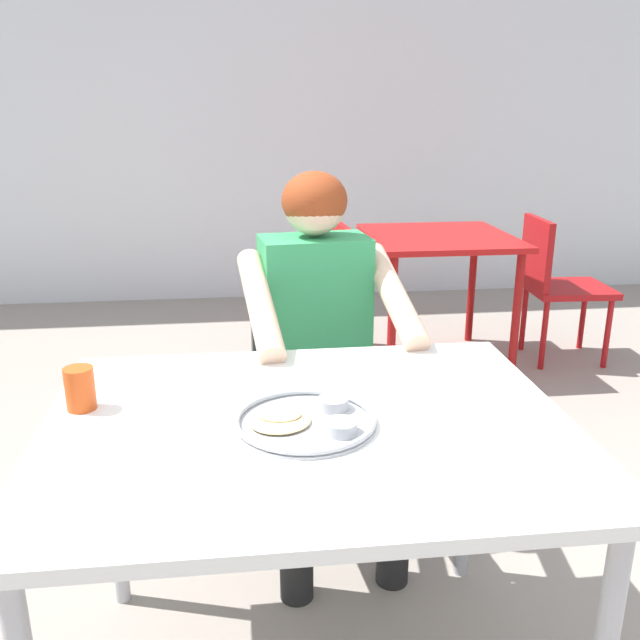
% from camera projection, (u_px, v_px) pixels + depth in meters
% --- Properties ---
extents(back_wall, '(12.00, 0.12, 3.40)m').
position_uv_depth(back_wall, '(264.00, 60.00, 4.74)').
color(back_wall, silver).
rests_on(back_wall, ground).
extents(table_foreground, '(1.15, 0.90, 0.75)m').
position_uv_depth(table_foreground, '(308.00, 450.00, 1.50)').
color(table_foreground, white).
rests_on(table_foreground, ground).
extents(thali_tray, '(0.31, 0.31, 0.03)m').
position_uv_depth(thali_tray, '(307.00, 420.00, 1.46)').
color(thali_tray, '#B7BABF').
rests_on(thali_tray, table_foreground).
extents(drinking_cup, '(0.07, 0.07, 0.10)m').
position_uv_depth(drinking_cup, '(80.00, 387.00, 1.52)').
color(drinking_cup, '#D84C19').
rests_on(drinking_cup, table_foreground).
extents(chair_foreground, '(0.43, 0.48, 0.89)m').
position_uv_depth(chair_foreground, '(308.00, 370.00, 2.41)').
color(chair_foreground, '#3F3F44').
rests_on(chair_foreground, ground).
extents(diner_foreground, '(0.54, 0.58, 1.21)m').
position_uv_depth(diner_foreground, '(321.00, 332.00, 2.13)').
color(diner_foreground, black).
rests_on(diner_foreground, ground).
extents(table_background_red, '(0.77, 0.81, 0.74)m').
position_uv_depth(table_background_red, '(438.00, 253.00, 3.67)').
color(table_background_red, '#B71414').
rests_on(table_background_red, ground).
extents(chair_red_left, '(0.45, 0.43, 0.81)m').
position_uv_depth(chair_red_left, '(319.00, 287.00, 3.65)').
color(chair_red_left, red).
rests_on(chair_red_left, ground).
extents(chair_red_right, '(0.46, 0.42, 0.82)m').
position_uv_depth(chair_red_right, '(555.00, 279.00, 3.78)').
color(chair_red_right, '#A51315').
rests_on(chair_red_right, ground).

